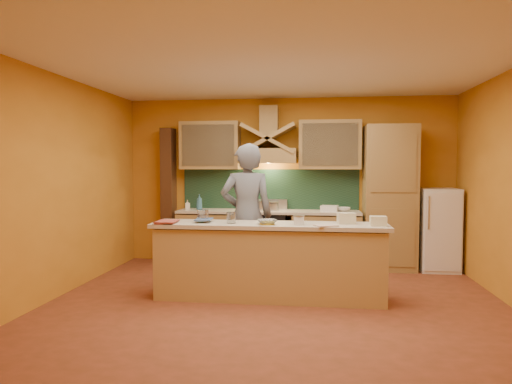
# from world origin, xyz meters

# --- Properties ---
(floor) EXTENTS (5.50, 5.00, 0.01)m
(floor) POSITION_xyz_m (0.00, 0.00, 0.00)
(floor) COLOR brown
(floor) RESTS_ON ground
(ceiling) EXTENTS (5.50, 5.00, 0.01)m
(ceiling) POSITION_xyz_m (0.00, 0.00, 2.80)
(ceiling) COLOR white
(ceiling) RESTS_ON wall_back
(wall_back) EXTENTS (5.50, 0.02, 2.80)m
(wall_back) POSITION_xyz_m (0.00, 2.50, 1.40)
(wall_back) COLOR orange
(wall_back) RESTS_ON floor
(wall_front) EXTENTS (5.50, 0.02, 2.80)m
(wall_front) POSITION_xyz_m (0.00, -2.50, 1.40)
(wall_front) COLOR orange
(wall_front) RESTS_ON floor
(wall_left) EXTENTS (0.02, 5.00, 2.80)m
(wall_left) POSITION_xyz_m (-2.75, 0.00, 1.40)
(wall_left) COLOR orange
(wall_left) RESTS_ON floor
(base_cabinet_left) EXTENTS (1.10, 0.60, 0.86)m
(base_cabinet_left) POSITION_xyz_m (-1.25, 2.20, 0.43)
(base_cabinet_left) COLOR #9F7E48
(base_cabinet_left) RESTS_ON floor
(base_cabinet_right) EXTENTS (1.10, 0.60, 0.86)m
(base_cabinet_right) POSITION_xyz_m (0.65, 2.20, 0.43)
(base_cabinet_right) COLOR #9F7E48
(base_cabinet_right) RESTS_ON floor
(counter_top) EXTENTS (3.00, 0.62, 0.04)m
(counter_top) POSITION_xyz_m (-0.30, 2.20, 0.90)
(counter_top) COLOR beige
(counter_top) RESTS_ON base_cabinet_left
(stove) EXTENTS (0.60, 0.58, 0.90)m
(stove) POSITION_xyz_m (-0.30, 2.20, 0.45)
(stove) COLOR black
(stove) RESTS_ON floor
(backsplash) EXTENTS (3.00, 0.03, 0.70)m
(backsplash) POSITION_xyz_m (-0.30, 2.48, 1.25)
(backsplash) COLOR #163224
(backsplash) RESTS_ON wall_back
(range_hood) EXTENTS (0.92, 0.50, 0.24)m
(range_hood) POSITION_xyz_m (-0.30, 2.25, 1.82)
(range_hood) COLOR #9F7E48
(range_hood) RESTS_ON wall_back
(hood_chimney) EXTENTS (0.30, 0.30, 0.50)m
(hood_chimney) POSITION_xyz_m (-0.30, 2.35, 2.40)
(hood_chimney) COLOR #9F7E48
(hood_chimney) RESTS_ON wall_back
(upper_cabinet_left) EXTENTS (1.00, 0.35, 0.80)m
(upper_cabinet_left) POSITION_xyz_m (-1.30, 2.33, 2.00)
(upper_cabinet_left) COLOR #9F7E48
(upper_cabinet_left) RESTS_ON wall_back
(upper_cabinet_right) EXTENTS (1.00, 0.35, 0.80)m
(upper_cabinet_right) POSITION_xyz_m (0.70, 2.33, 2.00)
(upper_cabinet_right) COLOR #9F7E48
(upper_cabinet_right) RESTS_ON wall_back
(pantry_column) EXTENTS (0.80, 0.60, 2.30)m
(pantry_column) POSITION_xyz_m (1.65, 2.20, 1.15)
(pantry_column) COLOR #9F7E48
(pantry_column) RESTS_ON floor
(fridge) EXTENTS (0.58, 0.60, 1.30)m
(fridge) POSITION_xyz_m (2.40, 2.20, 0.65)
(fridge) COLOR white
(fridge) RESTS_ON floor
(trim_column_left) EXTENTS (0.20, 0.30, 2.30)m
(trim_column_left) POSITION_xyz_m (-2.05, 2.35, 1.15)
(trim_column_left) COLOR #472816
(trim_column_left) RESTS_ON floor
(island_body) EXTENTS (2.80, 0.55, 0.88)m
(island_body) POSITION_xyz_m (-0.10, 0.30, 0.44)
(island_body) COLOR tan
(island_body) RESTS_ON floor
(island_top) EXTENTS (2.90, 0.62, 0.05)m
(island_top) POSITION_xyz_m (-0.10, 0.30, 0.92)
(island_top) COLOR beige
(island_top) RESTS_ON island_body
(person) EXTENTS (0.79, 0.61, 1.95)m
(person) POSITION_xyz_m (-0.45, 0.81, 0.98)
(person) COLOR slate
(person) RESTS_ON floor
(pot_large) EXTENTS (0.30, 0.30, 0.17)m
(pot_large) POSITION_xyz_m (-0.44, 2.17, 0.99)
(pot_large) COLOR silver
(pot_large) RESTS_ON stove
(pot_small) EXTENTS (0.27, 0.27, 0.14)m
(pot_small) POSITION_xyz_m (-0.23, 2.19, 0.97)
(pot_small) COLOR silver
(pot_small) RESTS_ON stove
(soap_bottle_a) EXTENTS (0.10, 0.10, 0.17)m
(soap_bottle_a) POSITION_xyz_m (-1.66, 2.17, 1.00)
(soap_bottle_a) COLOR white
(soap_bottle_a) RESTS_ON counter_top
(soap_bottle_b) EXTENTS (0.14, 0.14, 0.26)m
(soap_bottle_b) POSITION_xyz_m (-1.46, 2.17, 1.05)
(soap_bottle_b) COLOR teal
(soap_bottle_b) RESTS_ON counter_top
(bowl_back) EXTENTS (0.24, 0.24, 0.07)m
(bowl_back) POSITION_xyz_m (0.93, 2.21, 0.95)
(bowl_back) COLOR silver
(bowl_back) RESTS_ON counter_top
(dish_rack) EXTENTS (0.30, 0.25, 0.10)m
(dish_rack) POSITION_xyz_m (0.70, 2.16, 0.97)
(dish_rack) COLOR white
(dish_rack) RESTS_ON counter_top
(book_lower) EXTENTS (0.26, 0.34, 0.03)m
(book_lower) POSITION_xyz_m (-1.48, 0.15, 0.96)
(book_lower) COLOR #A6443B
(book_lower) RESTS_ON island_top
(book_upper) EXTENTS (0.22, 0.29, 0.02)m
(book_upper) POSITION_xyz_m (-1.03, 0.30, 0.98)
(book_upper) COLOR #436095
(book_upper) RESTS_ON island_top
(jar_large) EXTENTS (0.19, 0.19, 0.15)m
(jar_large) POSITION_xyz_m (-0.95, 0.34, 1.02)
(jar_large) COLOR silver
(jar_large) RESTS_ON island_top
(jar_small) EXTENTS (0.15, 0.15, 0.14)m
(jar_small) POSITION_xyz_m (-0.57, 0.25, 1.01)
(jar_small) COLOR silver
(jar_small) RESTS_ON island_top
(kitchen_scale) EXTENTS (0.12, 0.12, 0.10)m
(kitchen_scale) POSITION_xyz_m (0.27, 0.21, 0.99)
(kitchen_scale) COLOR silver
(kitchen_scale) RESTS_ON island_top
(mixing_bowl) EXTENTS (0.30, 0.30, 0.06)m
(mixing_bowl) POSITION_xyz_m (-0.11, 0.19, 0.98)
(mixing_bowl) COLOR silver
(mixing_bowl) RESTS_ON island_top
(cloth) EXTENTS (0.31, 0.28, 0.02)m
(cloth) POSITION_xyz_m (0.59, 0.10, 0.95)
(cloth) COLOR beige
(cloth) RESTS_ON island_top
(grocery_bag_a) EXTENTS (0.23, 0.19, 0.13)m
(grocery_bag_a) POSITION_xyz_m (0.84, 0.39, 1.01)
(grocery_bag_a) COLOR beige
(grocery_bag_a) RESTS_ON island_top
(grocery_bag_b) EXTENTS (0.19, 0.15, 0.11)m
(grocery_bag_b) POSITION_xyz_m (1.20, 0.22, 1.00)
(grocery_bag_b) COLOR beige
(grocery_bag_b) RESTS_ON island_top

